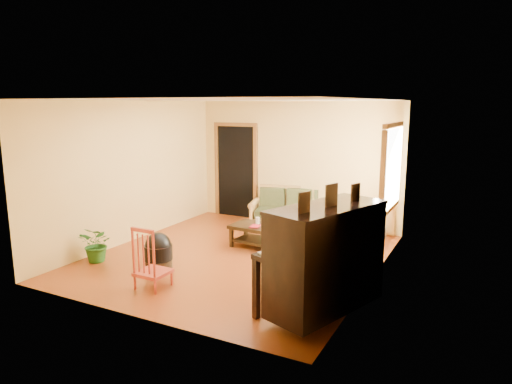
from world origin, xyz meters
The scene contains 16 objects.
floor centered at (0.00, 0.00, 0.00)m, with size 5.00×5.00×0.00m, color #63270D.
doorway centered at (-1.45, 2.48, 1.02)m, with size 1.08×0.16×2.05m, color black.
window centered at (2.21, 1.30, 1.50)m, with size 0.12×1.36×1.46m, color white.
sofa centered at (0.19, 2.19, 0.41)m, with size 1.94×0.81×0.83m, color olive.
coffee_table centered at (0.13, 0.62, 0.20)m, with size 1.10×0.60×0.40m, color black.
armchair centered at (1.87, 0.02, 0.44)m, with size 0.85×0.89×0.89m, color olive.
piano centered at (2.00, -1.40, 0.68)m, with size 0.91×1.55×1.37m, color black.
footstool centered at (-0.85, -1.03, 0.21)m, with size 0.44×0.44×0.42m, color black.
red_chair centered at (-0.41, -1.69, 0.45)m, with size 0.42×0.46×0.89m, color maroon.
leaning_frame centered at (1.88, 2.42, 0.31)m, with size 0.46×0.10×0.62m, color #B7853D.
ceramic_crock centered at (1.91, 2.20, 0.11)m, with size 0.18×0.18×0.23m, color navy.
potted_plant centered at (-1.91, -1.26, 0.30)m, with size 0.54×0.47×0.60m, color #205418.
book centered at (-0.02, 0.49, 0.41)m, with size 0.16×0.22×0.02m, color maroon.
candle centered at (0.00, 0.73, 0.46)m, with size 0.07×0.07×0.12m, color white.
glass_jar centered at (0.34, 0.51, 0.43)m, with size 0.10×0.10×0.07m, color silver.
remote centered at (0.53, 0.68, 0.41)m, with size 0.15×0.04×0.02m, color black.
Camera 1 is at (3.64, -6.40, 2.53)m, focal length 32.00 mm.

